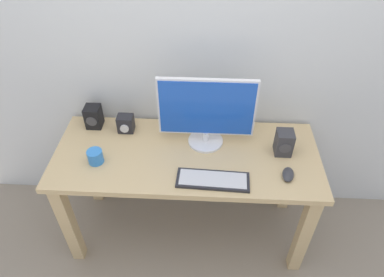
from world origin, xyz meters
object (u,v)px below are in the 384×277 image
at_px(desk, 187,169).
at_px(coffee_mug, 95,157).
at_px(mouse, 288,174).
at_px(speaker_right, 284,143).
at_px(speaker_left, 94,117).
at_px(keyboard_primary, 213,180).
at_px(monitor, 207,112).
at_px(audio_controller, 126,124).

bearing_deg(desk, coffee_mug, -169.54).
distance_m(mouse, speaker_right, 0.20).
distance_m(mouse, speaker_left, 1.24).
xyz_separation_m(mouse, speaker_left, (-1.18, 0.38, 0.06)).
bearing_deg(speaker_right, coffee_mug, -172.75).
height_order(keyboard_primary, speaker_right, speaker_right).
bearing_deg(speaker_left, keyboard_primary, -29.88).
height_order(desk, speaker_right, speaker_right).
height_order(keyboard_primary, coffee_mug, coffee_mug).
height_order(monitor, keyboard_primary, monitor).
bearing_deg(coffee_mug, speaker_left, 105.75).
bearing_deg(coffee_mug, keyboard_primary, -9.54).
relative_size(monitor, mouse, 5.10).
relative_size(speaker_right, speaker_left, 1.05).
relative_size(mouse, audio_controller, 0.99).
distance_m(monitor, audio_controller, 0.54).
xyz_separation_m(monitor, speaker_right, (0.45, -0.08, -0.15)).
distance_m(desk, speaker_right, 0.60).
distance_m(speaker_left, audio_controller, 0.22).
distance_m(monitor, speaker_right, 0.48).
height_order(monitor, audio_controller, monitor).
height_order(desk, audio_controller, audio_controller).
height_order(desk, keyboard_primary, keyboard_primary).
distance_m(desk, audio_controller, 0.48).
bearing_deg(speaker_left, audio_controller, -10.30).
height_order(mouse, coffee_mug, coffee_mug).
height_order(desk, monitor, monitor).
distance_m(mouse, coffee_mug, 1.09).
bearing_deg(mouse, coffee_mug, -170.86).
relative_size(desk, speaker_left, 10.85).
height_order(desk, coffee_mug, coffee_mug).
xyz_separation_m(monitor, audio_controller, (-0.50, 0.07, -0.17)).
height_order(monitor, speaker_left, monitor).
bearing_deg(mouse, desk, 177.16).
xyz_separation_m(monitor, keyboard_primary, (0.05, -0.33, -0.22)).
bearing_deg(keyboard_primary, audio_controller, 144.05).
height_order(desk, mouse, mouse).
bearing_deg(speaker_left, coffee_mug, -74.25).
relative_size(keyboard_primary, audio_controller, 3.61).
bearing_deg(keyboard_primary, speaker_left, 150.12).
distance_m(keyboard_primary, audio_controller, 0.68).
distance_m(mouse, audio_controller, 1.02).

